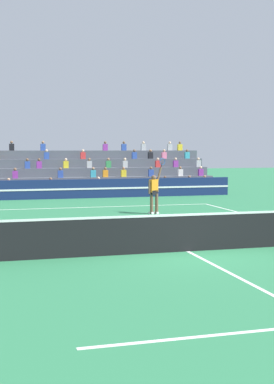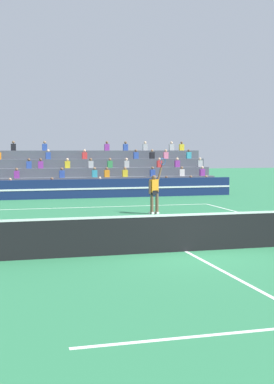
# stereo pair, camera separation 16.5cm
# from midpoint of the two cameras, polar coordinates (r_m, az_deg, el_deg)

# --- Properties ---
(ground_plane) EXTENTS (120.00, 120.00, 0.00)m
(ground_plane) POSITION_cam_midpoint_polar(r_m,az_deg,el_deg) (15.02, 5.54, -6.33)
(ground_plane) COLOR #2D7A4C
(court_lines) EXTENTS (11.10, 23.90, 0.01)m
(court_lines) POSITION_cam_midpoint_polar(r_m,az_deg,el_deg) (15.02, 5.54, -6.32)
(court_lines) COLOR white
(court_lines) RESTS_ON ground
(tennis_net) EXTENTS (12.00, 0.10, 1.10)m
(tennis_net) POSITION_cam_midpoint_polar(r_m,az_deg,el_deg) (14.93, 5.56, -4.28)
(tennis_net) COLOR black
(tennis_net) RESTS_ON ground
(sponsor_banner_wall) EXTENTS (18.00, 0.26, 1.10)m
(sponsor_banner_wall) POSITION_cam_midpoint_polar(r_m,az_deg,el_deg) (31.15, -5.33, 0.35)
(sponsor_banner_wall) COLOR navy
(sponsor_banner_wall) RESTS_ON ground
(bleacher_stand) EXTENTS (17.61, 4.75, 3.38)m
(bleacher_stand) POSITION_cam_midpoint_polar(r_m,az_deg,el_deg) (34.87, -6.37, 1.57)
(bleacher_stand) COLOR #4C515B
(bleacher_stand) RESTS_ON ground
(tennis_player) EXTENTS (0.91, 0.41, 2.49)m
(tennis_player) POSITION_cam_midpoint_polar(r_m,az_deg,el_deg) (23.44, 2.07, 0.05)
(tennis_player) COLOR brown
(tennis_player) RESTS_ON ground
(tennis_ball) EXTENTS (0.07, 0.07, 0.07)m
(tennis_ball) POSITION_cam_midpoint_polar(r_m,az_deg,el_deg) (21.81, 2.53, -2.81)
(tennis_ball) COLOR #C6DB33
(tennis_ball) RESTS_ON ground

